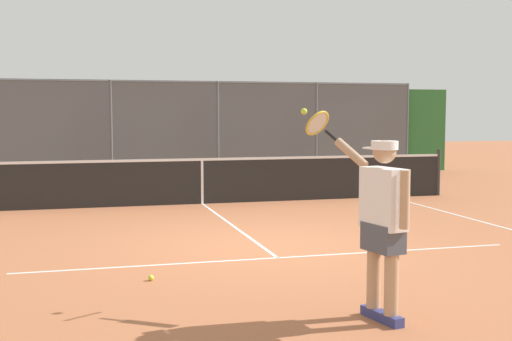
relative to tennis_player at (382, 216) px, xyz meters
The scene contains 6 objects.
ground_plane 3.71m from the tennis_player, 87.68° to the right, with size 60.00×60.00×0.00m, color #A8603D.
court_line_markings 2.63m from the tennis_player, 86.60° to the right, with size 8.71×9.92×0.01m.
fence_backdrop 14.63m from the tennis_player, 89.43° to the right, with size 18.57×1.37×2.84m.
tennis_net 8.24m from the tennis_player, 88.99° to the right, with size 11.19×0.09×1.07m.
tennis_player is the anchor object (origin of this frame).
tennis_ball_near_baseline 2.93m from the tennis_player, 46.89° to the right, with size 0.07×0.07×0.07m, color #C1D138.
Camera 1 is at (2.54, 9.11, 1.92)m, focal length 46.88 mm.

